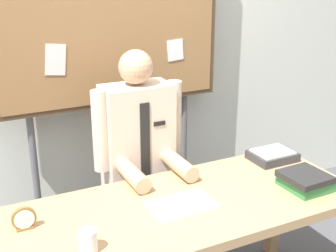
# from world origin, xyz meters

# --- Properties ---
(back_wall) EXTENTS (6.40, 0.08, 2.70)m
(back_wall) POSITION_xyz_m (0.00, 1.16, 1.35)
(back_wall) COLOR silver
(back_wall) RESTS_ON ground_plane
(desk) EXTENTS (1.81, 0.73, 0.73)m
(desk) POSITION_xyz_m (0.00, 0.00, 0.65)
(desk) COLOR tan
(desk) RESTS_ON ground_plane
(person) EXTENTS (0.55, 0.56, 1.40)m
(person) POSITION_xyz_m (0.00, 0.56, 0.65)
(person) COLOR #2D2D33
(person) RESTS_ON ground_plane
(bulletin_board) EXTENTS (1.47, 0.09, 2.19)m
(bulletin_board) POSITION_xyz_m (-0.00, 0.95, 1.56)
(bulletin_board) COLOR #4C3823
(bulletin_board) RESTS_ON ground_plane
(book_stack) EXTENTS (0.24, 0.24, 0.09)m
(book_stack) POSITION_xyz_m (0.64, -0.14, 0.78)
(book_stack) COLOR #337F47
(book_stack) RESTS_ON desk
(open_notebook) EXTENTS (0.33, 0.22, 0.01)m
(open_notebook) POSITION_xyz_m (-0.02, -0.02, 0.74)
(open_notebook) COLOR #F4EFCC
(open_notebook) RESTS_ON desk
(desk_clock) EXTENTS (0.11, 0.04, 0.11)m
(desk_clock) POSITION_xyz_m (-0.74, 0.11, 0.78)
(desk_clock) COLOR olive
(desk_clock) RESTS_ON desk
(coffee_mug) EXTENTS (0.08, 0.08, 0.10)m
(coffee_mug) POSITION_xyz_m (-0.54, -0.17, 0.78)
(coffee_mug) COLOR white
(coffee_mug) RESTS_ON desk
(paper_tray) EXTENTS (0.26, 0.20, 0.06)m
(paper_tray) POSITION_xyz_m (0.73, 0.23, 0.76)
(paper_tray) COLOR #333338
(paper_tray) RESTS_ON desk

